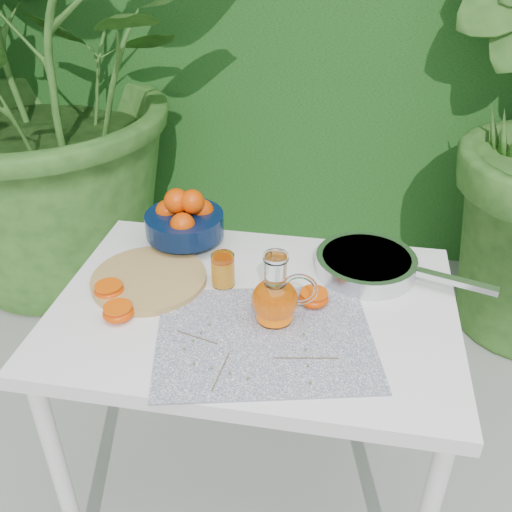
% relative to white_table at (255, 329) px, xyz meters
% --- Properties ---
extents(ground, '(60.00, 60.00, 0.00)m').
position_rel_white_table_xyz_m(ground, '(-0.08, -0.08, -0.67)').
color(ground, '#A8A5A1').
extents(potted_plant_left, '(2.53, 2.53, 2.00)m').
position_rel_white_table_xyz_m(potted_plant_left, '(-1.11, 1.15, 0.33)').
color(potted_plant_left, '#2A561D').
rests_on(potted_plant_left, ground).
extents(white_table, '(1.00, 0.70, 0.75)m').
position_rel_white_table_xyz_m(white_table, '(0.00, 0.00, 0.00)').
color(white_table, white).
rests_on(white_table, ground).
extents(placemat, '(0.57, 0.49, 0.00)m').
position_rel_white_table_xyz_m(placemat, '(0.05, -0.13, 0.08)').
color(placemat, '#0C1746').
rests_on(placemat, white_table).
extents(cutting_board, '(0.31, 0.31, 0.02)m').
position_rel_white_table_xyz_m(cutting_board, '(-0.29, 0.04, 0.09)').
color(cutting_board, tan).
rests_on(cutting_board, white_table).
extents(fruit_bowl, '(0.27, 0.27, 0.18)m').
position_rel_white_table_xyz_m(fruit_bowl, '(-0.25, 0.25, 0.16)').
color(fruit_bowl, black).
rests_on(fruit_bowl, white_table).
extents(juice_pitcher, '(0.16, 0.12, 0.18)m').
position_rel_white_table_xyz_m(juice_pitcher, '(0.06, -0.05, 0.15)').
color(juice_pitcher, white).
rests_on(juice_pitcher, white_table).
extents(juice_tumbler, '(0.07, 0.07, 0.09)m').
position_rel_white_table_xyz_m(juice_tumbler, '(-0.09, 0.07, 0.13)').
color(juice_tumbler, white).
rests_on(juice_tumbler, white_table).
extents(saute_pan, '(0.50, 0.34, 0.05)m').
position_rel_white_table_xyz_m(saute_pan, '(0.27, 0.19, 0.11)').
color(saute_pan, silver).
rests_on(saute_pan, white_table).
extents(orange_halves, '(0.62, 0.24, 0.04)m').
position_rel_white_table_xyz_m(orange_halves, '(-0.18, -0.04, 0.10)').
color(orange_halves, '#DA5D02').
rests_on(orange_halves, white_table).
extents(thyme_sprigs, '(0.38, 0.21, 0.01)m').
position_rel_white_table_xyz_m(thyme_sprigs, '(0.01, -0.20, 0.09)').
color(thyme_sprigs, brown).
rests_on(thyme_sprigs, white_table).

